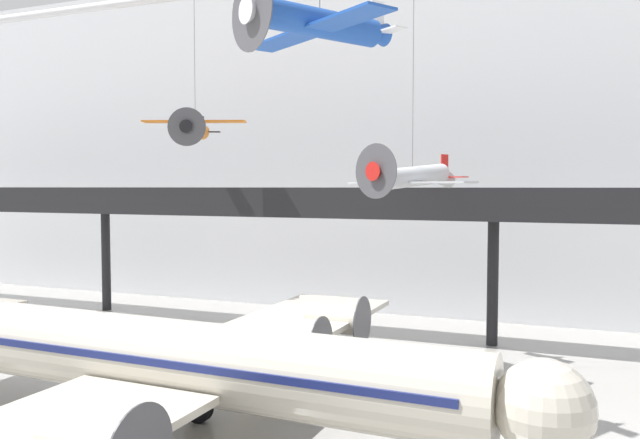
# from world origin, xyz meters

# --- Properties ---
(hangar_back_wall) EXTENTS (140.00, 3.00, 27.46)m
(hangar_back_wall) POSITION_xyz_m (0.00, 37.41, 13.73)
(hangar_back_wall) COLOR silver
(hangar_back_wall) RESTS_ON ground
(mezzanine_walkway) EXTENTS (110.00, 3.20, 9.90)m
(mezzanine_walkway) POSITION_xyz_m (0.00, 28.08, 8.24)
(mezzanine_walkway) COLOR black
(mezzanine_walkway) RESTS_ON ground
(airliner_silver_main) EXTENTS (32.02, 36.08, 9.17)m
(airliner_silver_main) POSITION_xyz_m (-10.50, 8.75, 3.30)
(airliner_silver_main) COLOR beige
(airliner_silver_main) RESTS_ON ground
(suspended_plane_orange_highwing) EXTENTS (6.72, 5.78, 10.07)m
(suspended_plane_orange_highwing) POSITION_xyz_m (-18.84, 24.69, 13.87)
(suspended_plane_orange_highwing) COLOR orange
(suspended_plane_silver_racer) EXTENTS (7.74, 6.81, 13.07)m
(suspended_plane_silver_racer) POSITION_xyz_m (-3.61, 22.49, 10.48)
(suspended_plane_silver_racer) COLOR silver
(suspended_plane_blue_trainer) EXTENTS (7.45, 6.78, 7.96)m
(suspended_plane_blue_trainer) POSITION_xyz_m (-4.62, 11.42, 16.14)
(suspended_plane_blue_trainer) COLOR #1E4CAD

